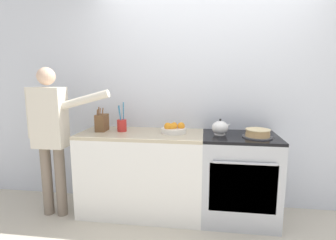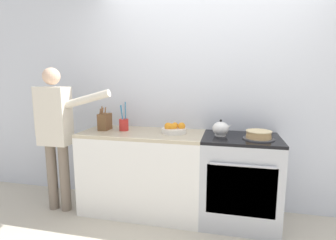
{
  "view_description": "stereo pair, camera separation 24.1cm",
  "coord_description": "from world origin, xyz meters",
  "px_view_note": "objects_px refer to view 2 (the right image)",
  "views": [
    {
      "loc": [
        -0.04,
        -2.42,
        1.51
      ],
      "look_at": [
        -0.42,
        0.27,
        1.06
      ],
      "focal_mm": 28.0,
      "sensor_mm": 36.0,
      "label": 1
    },
    {
      "loc": [
        0.19,
        -2.37,
        1.51
      ],
      "look_at": [
        -0.42,
        0.27,
        1.06
      ],
      "focal_mm": 28.0,
      "sensor_mm": 36.0,
      "label": 2
    }
  ],
  "objects_px": {
    "knife_block": "(105,122)",
    "fruit_bowl": "(174,129)",
    "stove_range": "(239,180)",
    "tea_kettle": "(221,129)",
    "layer_cake": "(259,135)",
    "person_baker": "(56,128)",
    "utensil_crock": "(124,124)"
  },
  "relations": [
    {
      "from": "fruit_bowl",
      "to": "tea_kettle",
      "type": "bearing_deg",
      "value": -0.44
    },
    {
      "from": "tea_kettle",
      "to": "person_baker",
      "type": "relative_size",
      "value": 0.13
    },
    {
      "from": "tea_kettle",
      "to": "knife_block",
      "type": "relative_size",
      "value": 0.77
    },
    {
      "from": "knife_block",
      "to": "person_baker",
      "type": "distance_m",
      "value": 0.53
    },
    {
      "from": "stove_range",
      "to": "knife_block",
      "type": "xyz_separation_m",
      "value": [
        -1.51,
        0.03,
        0.55
      ]
    },
    {
      "from": "stove_range",
      "to": "fruit_bowl",
      "type": "xyz_separation_m",
      "value": [
        -0.7,
        0.03,
        0.5
      ]
    },
    {
      "from": "layer_cake",
      "to": "knife_block",
      "type": "bearing_deg",
      "value": 177.03
    },
    {
      "from": "knife_block",
      "to": "fruit_bowl",
      "type": "distance_m",
      "value": 0.81
    },
    {
      "from": "stove_range",
      "to": "tea_kettle",
      "type": "distance_m",
      "value": 0.57
    },
    {
      "from": "tea_kettle",
      "to": "fruit_bowl",
      "type": "height_order",
      "value": "tea_kettle"
    },
    {
      "from": "layer_cake",
      "to": "knife_block",
      "type": "height_order",
      "value": "knife_block"
    },
    {
      "from": "tea_kettle",
      "to": "fruit_bowl",
      "type": "distance_m",
      "value": 0.49
    },
    {
      "from": "stove_range",
      "to": "tea_kettle",
      "type": "xyz_separation_m",
      "value": [
        -0.21,
        0.03,
        0.53
      ]
    },
    {
      "from": "knife_block",
      "to": "fruit_bowl",
      "type": "bearing_deg",
      "value": 0.02
    },
    {
      "from": "tea_kettle",
      "to": "utensil_crock",
      "type": "height_order",
      "value": "utensil_crock"
    },
    {
      "from": "person_baker",
      "to": "tea_kettle",
      "type": "bearing_deg",
      "value": 13.13
    },
    {
      "from": "tea_kettle",
      "to": "fruit_bowl",
      "type": "xyz_separation_m",
      "value": [
        -0.49,
        0.0,
        -0.03
      ]
    },
    {
      "from": "person_baker",
      "to": "layer_cake",
      "type": "bearing_deg",
      "value": 9.7
    },
    {
      "from": "tea_kettle",
      "to": "person_baker",
      "type": "xyz_separation_m",
      "value": [
        -1.78,
        -0.23,
        -0.02
      ]
    },
    {
      "from": "tea_kettle",
      "to": "knife_block",
      "type": "distance_m",
      "value": 1.3
    },
    {
      "from": "fruit_bowl",
      "to": "utensil_crock",
      "type": "bearing_deg",
      "value": 179.23
    },
    {
      "from": "knife_block",
      "to": "fruit_bowl",
      "type": "height_order",
      "value": "knife_block"
    },
    {
      "from": "layer_cake",
      "to": "utensil_crock",
      "type": "distance_m",
      "value": 1.44
    },
    {
      "from": "tea_kettle",
      "to": "utensil_crock",
      "type": "relative_size",
      "value": 0.63
    },
    {
      "from": "knife_block",
      "to": "utensil_crock",
      "type": "relative_size",
      "value": 0.82
    },
    {
      "from": "stove_range",
      "to": "knife_block",
      "type": "distance_m",
      "value": 1.61
    },
    {
      "from": "tea_kettle",
      "to": "person_baker",
      "type": "height_order",
      "value": "person_baker"
    },
    {
      "from": "layer_cake",
      "to": "knife_block",
      "type": "xyz_separation_m",
      "value": [
        -1.67,
        0.09,
        0.06
      ]
    },
    {
      "from": "layer_cake",
      "to": "stove_range",
      "type": "bearing_deg",
      "value": 160.29
    },
    {
      "from": "utensil_crock",
      "to": "tea_kettle",
      "type": "bearing_deg",
      "value": -0.62
    },
    {
      "from": "knife_block",
      "to": "utensil_crock",
      "type": "height_order",
      "value": "utensil_crock"
    },
    {
      "from": "stove_range",
      "to": "utensil_crock",
      "type": "height_order",
      "value": "utensil_crock"
    }
  ]
}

